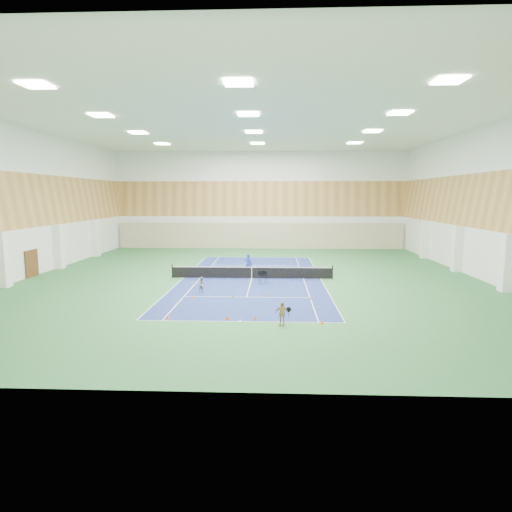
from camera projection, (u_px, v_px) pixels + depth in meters
The scene contains 21 objects.
ground at pixel (252, 278), 34.12m from camera, with size 40.00×40.00×0.00m, color #2C6836.
room_shell at pixel (252, 203), 33.29m from camera, with size 36.00×40.00×12.00m, color white, non-canonical shape.
wood_cladding at pixel (252, 177), 33.01m from camera, with size 36.00×40.00×8.00m, color #C68B49, non-canonical shape.
ceiling_light_grid at pixel (251, 124), 32.46m from camera, with size 21.40×25.40×0.06m, color white, non-canonical shape.
court_surface at pixel (252, 278), 34.12m from camera, with size 10.97×23.77×0.01m, color navy.
tennis_balls_scatter at pixel (252, 278), 34.11m from camera, with size 10.57×22.77×0.07m, color #D2EB28, non-canonical shape.
tennis_net at pixel (252, 272), 34.04m from camera, with size 12.80×0.10×1.10m, color black, non-canonical shape.
back_curtain at pixel (260, 236), 53.44m from camera, with size 35.40×0.16×3.20m, color #C6B793.
door_left_b at pixel (32, 263), 34.71m from camera, with size 0.08×1.80×2.20m, color #593319.
coach at pixel (249, 264), 36.13m from camera, with size 0.61×0.40×1.68m, color navy.
child_court at pixel (202, 285), 29.09m from camera, with size 0.52×0.41×1.07m, color gray.
child_apron at pixel (282, 313), 21.69m from camera, with size 0.72×0.30×1.22m, color tan.
ball_cart at pixel (263, 277), 31.94m from camera, with size 0.56×0.56×0.98m, color black, non-canonical shape.
cone_svc_a at pixel (192, 297), 27.43m from camera, with size 0.19×0.19×0.21m, color orange.
cone_svc_b at pixel (234, 296), 27.69m from camera, with size 0.20×0.20×0.22m, color orange.
cone_svc_c at pixel (266, 295), 27.98m from camera, with size 0.18×0.18×0.20m, color orange.
cone_svc_d at pixel (310, 298), 27.18m from camera, with size 0.18×0.18×0.20m, color #DD5F0B.
cone_base_a at pixel (167, 317), 22.93m from camera, with size 0.20×0.20×0.22m, color #F45A0C.
cone_base_b at pixel (227, 318), 22.67m from camera, with size 0.23×0.23×0.25m, color #FF430D.
cone_base_c at pixel (255, 318), 22.73m from camera, with size 0.19×0.19×0.21m, color orange.
cone_base_d at pixel (322, 322), 21.95m from camera, with size 0.20×0.20×0.22m, color orange.
Camera 1 is at (1.75, -33.49, 6.52)m, focal length 30.00 mm.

